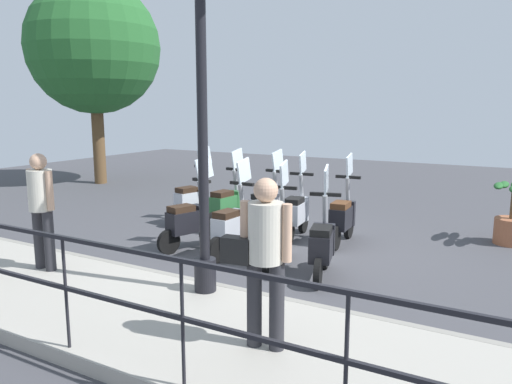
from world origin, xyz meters
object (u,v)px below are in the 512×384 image
scooter_near_0 (322,244)px  scooter_near_2 (232,226)px  potted_palm (512,219)px  scooter_far_3 (227,204)px  scooter_near_1 (277,233)px  lamp_post_near (203,140)px  scooter_far_0 (343,216)px  pedestrian_with_bag (263,250)px  scooter_far_2 (267,207)px  tree_large (94,48)px  pedestrian_distant (41,202)px  scooter_far_1 (296,212)px  scooter_far_4 (193,200)px  scooter_near_3 (189,221)px

scooter_near_0 → scooter_near_2: (0.25, 1.62, 0.00)m
potted_palm → scooter_far_3: 5.06m
scooter_near_1 → lamp_post_near: bearing=168.4°
scooter_near_2 → scooter_far_0: same height
pedestrian_with_bag → potted_palm: 5.92m
scooter_far_2 → tree_large: bearing=76.7°
scooter_near_0 → scooter_near_2: bearing=66.1°
tree_large → scooter_near_0: bearing=-116.7°
tree_large → scooter_near_1: (-4.37, -8.30, -3.53)m
scooter_far_2 → scooter_far_3: same height
tree_large → scooter_far_2: 8.51m
pedestrian_distant → scooter_far_1: bearing=152.4°
potted_palm → scooter_far_0: size_ratio=0.69×
pedestrian_with_bag → scooter_near_0: bearing=1.5°
scooter_near_2 → scooter_far_0: (1.54, -1.27, 0.00)m
pedestrian_distant → lamp_post_near: bearing=101.8°
pedestrian_distant → scooter_near_0: (1.92, -3.27, -0.60)m
pedestrian_distant → scooter_far_4: bearing=-174.6°
scooter_far_0 → scooter_far_1: bearing=88.4°
potted_palm → scooter_far_2: bearing=108.2°
scooter_far_2 → scooter_far_4: same height
tree_large → scooter_far_3: bearing=-114.1°
scooter_near_0 → scooter_far_3: bearing=42.0°
tree_large → scooter_far_1: bearing=-109.8°
scooter_near_2 → scooter_far_0: 1.99m
pedestrian_distant → scooter_near_0: size_ratio=1.03×
lamp_post_near → scooter_near_1: size_ratio=2.69×
pedestrian_distant → scooter_far_2: bearing=161.6°
scooter_far_2 → scooter_far_3: size_ratio=1.00×
pedestrian_distant → scooter_near_1: pedestrian_distant is taller
lamp_post_near → scooter_near_3: lamp_post_near is taller
pedestrian_distant → scooter_far_0: 4.75m
scooter_near_0 → scooter_near_3: (0.22, 2.44, 0.00)m
tree_large → lamp_post_near: bearing=-126.6°
scooter_near_1 → scooter_far_0: bearing=-25.6°
lamp_post_near → scooter_near_0: lamp_post_near is taller
lamp_post_near → potted_palm: size_ratio=3.90×
pedestrian_with_bag → scooter_far_3: (4.11, 3.04, -0.60)m
tree_large → scooter_near_0: (-4.59, -9.12, -3.53)m
pedestrian_with_bag → scooter_near_3: size_ratio=1.03×
scooter_near_3 → scooter_far_3: same height
scooter_far_3 → pedestrian_with_bag: bearing=-137.6°
pedestrian_distant → scooter_far_0: pedestrian_distant is taller
lamp_post_near → tree_large: bearing=53.4°
scooter_far_0 → scooter_far_3: bearing=88.0°
scooter_near_2 → scooter_far_4: same height
scooter_far_2 → scooter_far_3: (-0.18, 0.78, 0.00)m
scooter_near_2 → scooter_far_3: (1.45, 1.03, 0.00)m
scooter_near_1 → scooter_far_0: 1.63m
potted_palm → scooter_near_2: bearing=127.9°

